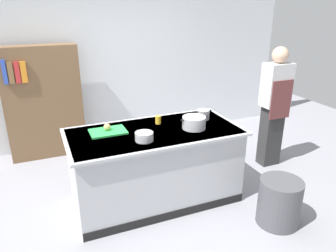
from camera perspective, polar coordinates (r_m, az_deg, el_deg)
The scene contains 12 objects.
ground_plane at distance 4.10m, azimuth -2.20°, elevation -12.58°, with size 10.00×10.00×0.00m, color gray.
back_wall at distance 5.49m, azimuth -10.35°, elevation 12.67°, with size 6.40×0.12×3.00m, color silver.
counter_island at distance 3.87m, azimuth -2.29°, elevation -6.84°, with size 1.98×0.98×0.90m.
cutting_board at distance 3.69m, azimuth -10.52°, elevation -0.97°, with size 0.40×0.28×0.02m, color green.
onion at distance 3.69m, azimuth -10.68°, elevation -0.16°, with size 0.08×0.08×0.08m, color tan.
stock_pot at distance 3.74m, azimuth 4.60°, elevation 0.61°, with size 0.34×0.27×0.14m.
sauce_pan at distance 4.05m, azimuth 6.19°, elevation 2.02°, with size 0.23×0.16×0.12m.
mixing_bowl at distance 3.42m, azimuth -4.22°, elevation -1.86°, with size 0.19×0.19×0.09m, color #B7BABF.
juice_cup at distance 3.88m, azimuth -1.75°, elevation 1.10°, with size 0.07×0.07×0.10m, color yellow.
trash_bin at distance 3.77m, azimuth 19.00°, elevation -12.53°, with size 0.45×0.45×0.52m, color #4C4C51.
person_chef at distance 4.80m, azimuth 18.21°, elevation 3.55°, with size 0.38×0.25×1.72m.
bookshelf at distance 5.21m, azimuth -21.02°, elevation 3.82°, with size 1.10×0.31×1.70m.
Camera 1 is at (-1.17, -3.21, 2.28)m, focal length 34.63 mm.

